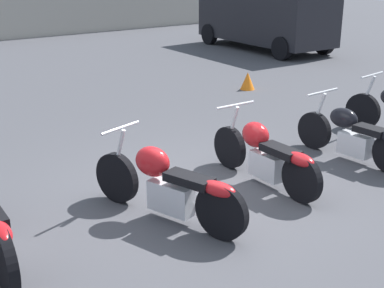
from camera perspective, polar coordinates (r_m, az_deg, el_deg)
ground_plane at (r=6.93m, az=1.12°, el=-5.58°), size 60.00×60.00×0.00m
motorcycle_slot_2 at (r=6.17m, az=-2.58°, el=-4.38°), size 0.88×2.14×1.01m
motorcycle_slot_3 at (r=7.20m, az=7.85°, el=-1.14°), size 0.66×2.05×0.98m
motorcycle_slot_4 at (r=8.32m, az=16.92°, el=0.87°), size 0.71×1.99×0.97m
parked_van at (r=18.21m, az=7.74°, el=13.34°), size 2.21×5.01×1.90m
traffic_cone_far at (r=12.54m, az=5.95°, el=6.72°), size 0.33×0.33×0.41m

